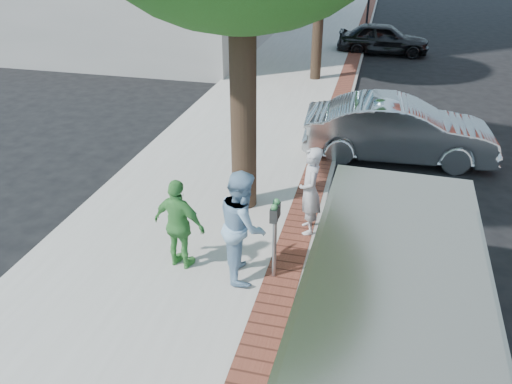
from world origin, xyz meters
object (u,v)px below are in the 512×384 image
(person_gray, at_px, (310,191))
(van, at_px, (390,308))
(person_officer, at_px, (243,225))
(person_green, at_px, (179,225))
(sedan_silver, at_px, (399,130))
(bg_car, at_px, (383,38))
(parking_meter, at_px, (275,224))

(person_gray, bearing_deg, van, 12.82)
(person_officer, relative_size, van, 0.34)
(person_officer, relative_size, person_green, 1.17)
(person_officer, xyz_separation_m, person_green, (-1.11, -0.04, -0.14))
(sedan_silver, bearing_deg, person_gray, 155.03)
(person_officer, bearing_deg, bg_car, -25.71)
(parking_meter, relative_size, sedan_silver, 0.31)
(person_officer, height_order, person_green, person_officer)
(parking_meter, bearing_deg, van, -39.39)
(bg_car, height_order, van, van)
(person_gray, xyz_separation_m, sedan_silver, (1.66, 4.30, -0.24))
(bg_car, relative_size, van, 0.73)
(parking_meter, bearing_deg, person_gray, 77.43)
(van, bearing_deg, parking_meter, 142.39)
(parking_meter, relative_size, person_officer, 0.75)
(parking_meter, xyz_separation_m, bg_car, (1.35, 17.84, -0.49))
(person_green, bearing_deg, van, 169.60)
(sedan_silver, bearing_deg, parking_meter, 157.25)
(person_officer, height_order, sedan_silver, person_officer)
(sedan_silver, distance_m, van, 7.40)
(parking_meter, height_order, bg_car, parking_meter)
(bg_car, bearing_deg, person_green, 169.61)
(person_officer, distance_m, person_green, 1.12)
(van, bearing_deg, person_officer, 149.97)
(person_gray, height_order, person_green, person_gray)
(parking_meter, bearing_deg, sedan_silver, 71.04)
(person_officer, xyz_separation_m, bg_car, (1.89, 17.88, -0.41))
(bg_car, bearing_deg, person_gray, 175.57)
(parking_meter, relative_size, bg_car, 0.35)
(bg_car, bearing_deg, person_officer, 173.09)
(person_green, bearing_deg, sedan_silver, -109.61)
(person_officer, height_order, van, person_officer)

